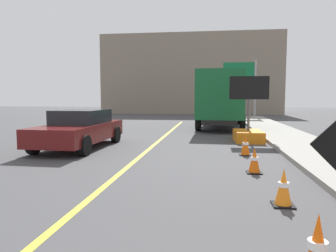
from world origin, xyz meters
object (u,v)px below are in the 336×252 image
object	(u,v)px
pickup_car	(80,129)
traffic_cone_curbside	(245,145)
traffic_cone_mid_lane	(283,187)
highway_guide_sign	(246,79)
traffic_cone_near_sign	(317,250)
box_truck	(222,98)
arrow_board_trailer	(248,130)
traffic_cone_far_lane	(254,161)

from	to	relation	value
pickup_car	traffic_cone_curbside	xyz separation A→B (m)	(5.83, -0.79, -0.37)
traffic_cone_mid_lane	traffic_cone_curbside	xyz separation A→B (m)	(-0.13, 4.71, 0.01)
highway_guide_sign	pickup_car	bearing A→B (deg)	-114.38
traffic_cone_near_sign	traffic_cone_curbside	xyz separation A→B (m)	(0.06, 7.04, -0.03)
box_truck	traffic_cone_mid_lane	bearing A→B (deg)	-87.52
traffic_cone_mid_lane	arrow_board_trailer	bearing A→B (deg)	87.71
box_truck	pickup_car	world-z (taller)	box_truck
pickup_car	traffic_cone_curbside	distance (m)	5.90
pickup_car	highway_guide_sign	xyz separation A→B (m)	(7.65, 16.89, 2.73)
traffic_cone_far_lane	traffic_cone_curbside	xyz separation A→B (m)	(0.04, 2.38, 0.02)
arrow_board_trailer	box_truck	bearing A→B (deg)	98.81
traffic_cone_near_sign	traffic_cone_mid_lane	xyz separation A→B (m)	(0.19, 2.33, -0.04)
highway_guide_sign	traffic_cone_far_lane	xyz separation A→B (m)	(-1.85, -20.05, -3.12)
box_truck	traffic_cone_near_sign	xyz separation A→B (m)	(0.41, -16.30, -1.42)
traffic_cone_far_lane	traffic_cone_curbside	world-z (taller)	traffic_cone_curbside
traffic_cone_mid_lane	box_truck	bearing A→B (deg)	92.48
arrow_board_trailer	highway_guide_sign	xyz separation A→B (m)	(1.36, 14.38, 2.94)
traffic_cone_far_lane	traffic_cone_mid_lane	bearing A→B (deg)	-85.78
traffic_cone_mid_lane	traffic_cone_far_lane	xyz separation A→B (m)	(-0.17, 2.32, -0.01)
box_truck	traffic_cone_near_sign	world-z (taller)	box_truck
pickup_car	traffic_cone_mid_lane	xyz separation A→B (m)	(5.97, -5.49, -0.38)
traffic_cone_near_sign	pickup_car	bearing A→B (deg)	126.43
pickup_car	highway_guide_sign	world-z (taller)	highway_guide_sign
box_truck	traffic_cone_far_lane	world-z (taller)	box_truck
highway_guide_sign	traffic_cone_near_sign	distance (m)	24.97
traffic_cone_curbside	box_truck	bearing A→B (deg)	92.91
traffic_cone_far_lane	traffic_cone_near_sign	bearing A→B (deg)	-90.26
traffic_cone_mid_lane	pickup_car	bearing A→B (deg)	137.38
highway_guide_sign	traffic_cone_far_lane	bearing A→B (deg)	-95.28
traffic_cone_mid_lane	traffic_cone_far_lane	bearing A→B (deg)	94.22
pickup_car	traffic_cone_mid_lane	distance (m)	8.12
highway_guide_sign	traffic_cone_far_lane	distance (m)	20.38
box_truck	pickup_car	size ratio (longest dim) A/B	1.75
box_truck	pickup_car	bearing A→B (deg)	-122.33
highway_guide_sign	traffic_cone_mid_lane	world-z (taller)	highway_guide_sign
traffic_cone_far_lane	arrow_board_trailer	bearing A→B (deg)	85.06
arrow_board_trailer	highway_guide_sign	distance (m)	14.74
traffic_cone_near_sign	traffic_cone_far_lane	distance (m)	4.66
traffic_cone_mid_lane	traffic_cone_far_lane	world-z (taller)	traffic_cone_mid_lane
traffic_cone_near_sign	traffic_cone_mid_lane	bearing A→B (deg)	85.28
traffic_cone_far_lane	pickup_car	bearing A→B (deg)	151.34
arrow_board_trailer	traffic_cone_near_sign	bearing A→B (deg)	-92.84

